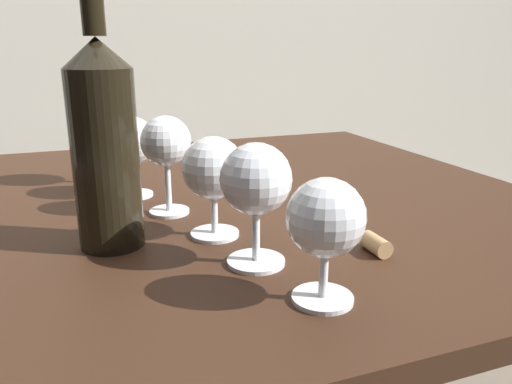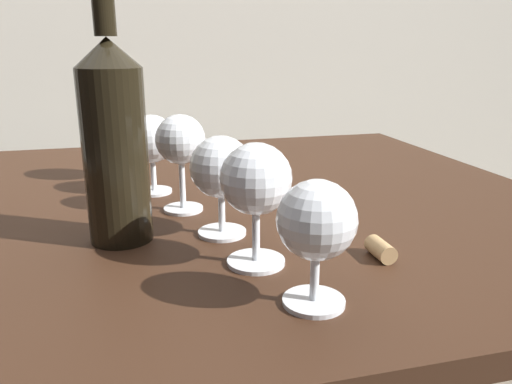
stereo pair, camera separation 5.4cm
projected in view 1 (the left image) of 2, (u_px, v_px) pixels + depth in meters
dining_table at (197, 255)px, 0.84m from camera, size 1.13×0.97×0.77m
wine_glass_white at (326, 221)px, 0.46m from camera, size 0.08×0.08×0.13m
wine_glass_pinot at (256, 183)px, 0.54m from camera, size 0.08×0.08×0.14m
wine_glass_cabernet at (213, 170)px, 0.63m from camera, size 0.08×0.08×0.13m
wine_glass_amber at (166, 145)px, 0.71m from camera, size 0.07×0.07×0.15m
wine_glass_chardonnay at (131, 142)px, 0.80m from camera, size 0.08×0.08×0.13m
wine_glass_empty at (98, 125)px, 0.87m from camera, size 0.09×0.09×0.15m
wine_bottle at (104, 141)px, 0.59m from camera, size 0.08×0.08×0.34m
cork at (376, 244)px, 0.60m from camera, size 0.02×0.04×0.02m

